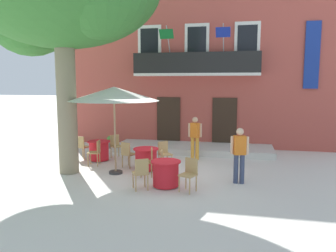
# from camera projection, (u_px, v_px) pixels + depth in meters

# --- Properties ---
(ground_plane) EXTENTS (120.00, 120.00, 0.00)m
(ground_plane) POSITION_uv_depth(u_px,v_px,m) (156.00, 175.00, 10.77)
(ground_plane) COLOR silver
(building_facade) EXTENTS (13.00, 5.09, 7.50)m
(building_facade) POSITION_uv_depth(u_px,v_px,m) (202.00, 67.00, 16.91)
(building_facade) COLOR #B24C42
(building_facade) RESTS_ON ground
(entrance_step_platform) EXTENTS (6.81, 2.06, 0.25)m
(entrance_step_platform) POSITION_uv_depth(u_px,v_px,m) (193.00, 148.00, 14.46)
(entrance_step_platform) COLOR silver
(entrance_step_platform) RESTS_ON ground
(cafe_table_near_tree) EXTENTS (0.86, 0.86, 0.76)m
(cafe_table_near_tree) POSITION_uv_depth(u_px,v_px,m) (146.00, 159.00, 11.28)
(cafe_table_near_tree) COLOR red
(cafe_table_near_tree) RESTS_ON ground
(cafe_chair_near_tree_0) EXTENTS (0.52, 0.52, 0.91)m
(cafe_chair_near_tree_0) POSITION_uv_depth(u_px,v_px,m) (128.00, 153.00, 11.61)
(cafe_chair_near_tree_0) COLOR tan
(cafe_chair_near_tree_0) RESTS_ON ground
(cafe_chair_near_tree_1) EXTENTS (0.50, 0.50, 0.91)m
(cafe_chair_near_tree_1) POSITION_uv_depth(u_px,v_px,m) (149.00, 160.00, 10.53)
(cafe_chair_near_tree_1) COLOR tan
(cafe_chair_near_tree_1) RESTS_ON ground
(cafe_chair_near_tree_2) EXTENTS (0.56, 0.56, 0.91)m
(cafe_chair_near_tree_2) POSITION_uv_depth(u_px,v_px,m) (164.00, 152.00, 11.69)
(cafe_chair_near_tree_2) COLOR tan
(cafe_chair_near_tree_2) RESTS_ON ground
(cafe_table_middle) EXTENTS (0.86, 0.86, 0.76)m
(cafe_table_middle) POSITION_uv_depth(u_px,v_px,m) (99.00, 150.00, 12.70)
(cafe_table_middle) COLOR red
(cafe_table_middle) RESTS_ON ground
(cafe_chair_middle_0) EXTENTS (0.48, 0.48, 0.91)m
(cafe_chair_middle_0) POSITION_uv_depth(u_px,v_px,m) (82.00, 146.00, 12.92)
(cafe_chair_middle_0) COLOR tan
(cafe_chair_middle_0) RESTS_ON ground
(cafe_chair_middle_1) EXTENTS (0.46, 0.46, 0.91)m
(cafe_chair_middle_1) POSITION_uv_depth(u_px,v_px,m) (96.00, 151.00, 11.93)
(cafe_chair_middle_1) COLOR tan
(cafe_chair_middle_1) RESTS_ON ground
(cafe_chair_middle_2) EXTENTS (0.57, 0.57, 0.91)m
(cafe_chair_middle_2) POSITION_uv_depth(u_px,v_px,m) (116.00, 145.00, 13.16)
(cafe_chair_middle_2) COLOR tan
(cafe_chair_middle_2) RESTS_ON ground
(cafe_table_front) EXTENTS (0.86, 0.86, 0.76)m
(cafe_table_front) POSITION_uv_depth(u_px,v_px,m) (166.00, 173.00, 9.48)
(cafe_table_front) COLOR red
(cafe_table_front) RESTS_ON ground
(cafe_chair_front_0) EXTENTS (0.53, 0.53, 0.91)m
(cafe_chair_front_0) POSITION_uv_depth(u_px,v_px,m) (189.00, 172.00, 9.09)
(cafe_chair_front_0) COLOR tan
(cafe_chair_front_0) RESTS_ON ground
(cafe_chair_front_1) EXTENTS (0.46, 0.46, 0.91)m
(cafe_chair_front_1) POSITION_uv_depth(u_px,v_px,m) (165.00, 162.00, 10.21)
(cafe_chair_front_1) COLOR tan
(cafe_chair_front_1) RESTS_ON ground
(cafe_chair_front_2) EXTENTS (0.55, 0.55, 0.91)m
(cafe_chair_front_2) POSITION_uv_depth(u_px,v_px,m) (141.00, 172.00, 9.16)
(cafe_chair_front_2) COLOR tan
(cafe_chair_front_2) RESTS_ON ground
(cafe_umbrella) EXTENTS (2.90, 2.90, 2.85)m
(cafe_umbrella) POSITION_uv_depth(u_px,v_px,m) (114.00, 94.00, 10.58)
(cafe_umbrella) COLOR #997A56
(cafe_umbrella) RESTS_ON ground
(ground_planter_left) EXTENTS (0.38, 0.38, 0.58)m
(ground_planter_left) POSITION_uv_depth(u_px,v_px,m) (111.00, 141.00, 15.12)
(ground_planter_left) COLOR slate
(ground_planter_left) RESTS_ON ground
(pedestrian_near_entrance) EXTENTS (0.53, 0.31, 1.67)m
(pedestrian_near_entrance) POSITION_uv_depth(u_px,v_px,m) (239.00, 152.00, 9.73)
(pedestrian_near_entrance) COLOR #384260
(pedestrian_near_entrance) RESTS_ON ground
(pedestrian_mid_plaza) EXTENTS (0.53, 0.35, 1.67)m
(pedestrian_mid_plaza) POSITION_uv_depth(u_px,v_px,m) (195.00, 136.00, 12.74)
(pedestrian_mid_plaza) COLOR gold
(pedestrian_mid_plaza) RESTS_ON ground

